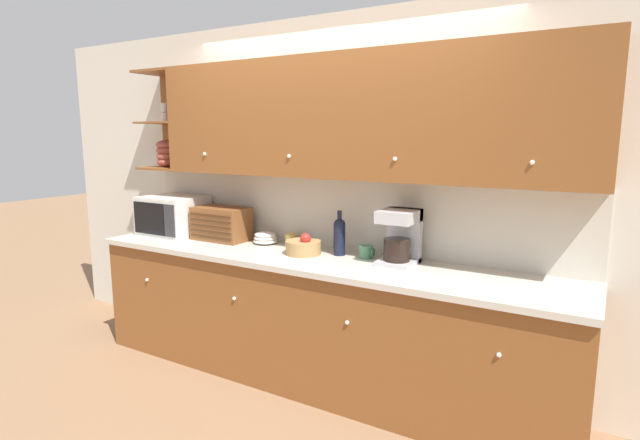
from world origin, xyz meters
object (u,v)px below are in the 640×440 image
microwave (173,215)px  mug_blue_second (366,252)px  fruit_basket (303,247)px  wine_bottle (339,235)px  coffee_maker (400,236)px  bread_box (221,224)px  mug (292,240)px  bowl_stack_on_counter (265,238)px

microwave → mug_blue_second: size_ratio=4.69×
fruit_basket → wine_bottle: size_ratio=0.79×
mug_blue_second → coffee_maker: coffee_maker is taller
bread_box → wine_bottle: (1.06, 0.04, 0.01)m
bread_box → fruit_basket: bread_box is taller
bread_box → mug_blue_second: (1.26, 0.05, -0.09)m
mug → fruit_basket: size_ratio=0.42×
bread_box → coffee_maker: (1.51, 0.03, 0.05)m
microwave → wine_bottle: microwave is taller
microwave → bowl_stack_on_counter: size_ratio=2.63×
wine_bottle → mug_blue_second: (0.20, 0.02, -0.10)m
wine_bottle → mug_blue_second: wine_bottle is taller
wine_bottle → mug_blue_second: 0.23m
bread_box → mug_blue_second: bearing=2.4°
microwave → bread_box: (0.51, 0.03, -0.03)m
fruit_basket → coffee_maker: coffee_maker is taller
microwave → fruit_basket: 1.34m
bread_box → bowl_stack_on_counter: bearing=9.7°
microwave → bowl_stack_on_counter: 0.91m
mug → coffee_maker: (0.91, -0.08, 0.14)m
mug → wine_bottle: size_ratio=0.33×
bread_box → wine_bottle: bearing=1.9°
bread_box → mug: size_ratio=4.29×
bread_box → mug: 0.62m
mug_blue_second → coffee_maker: bearing=-4.8°
mug → fruit_basket: (0.23, -0.19, 0.01)m
microwave → bread_box: microwave is taller
microwave → mug_blue_second: microwave is taller
fruit_basket → mug_blue_second: (0.43, 0.13, -0.01)m
mug → bowl_stack_on_counter: bearing=-168.6°
wine_bottle → mug_blue_second: bearing=5.0°
microwave → mug: microwave is taller
mug_blue_second → fruit_basket: bearing=-163.1°
microwave → coffee_maker: size_ratio=1.39×
bowl_stack_on_counter → mug: bowl_stack_on_counter is taller
bowl_stack_on_counter → mug_blue_second: bowl_stack_on_counter is taller
coffee_maker → mug_blue_second: bearing=175.2°
fruit_basket → mug_blue_second: fruit_basket is taller
mug_blue_second → wine_bottle: bearing=-175.0°
wine_bottle → microwave: bearing=-177.6°
mug_blue_second → coffee_maker: size_ratio=0.30×
bowl_stack_on_counter → coffee_maker: (1.13, -0.03, 0.14)m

